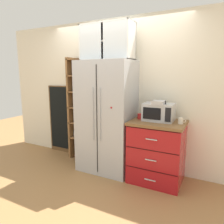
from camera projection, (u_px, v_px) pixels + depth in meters
ground_plane at (106, 169)px, 3.58m from camera, size 10.55×10.55×0.00m
wall_back_cream at (116, 94)px, 3.70m from camera, size 4.87×0.10×2.55m
refrigerator at (107, 117)px, 3.45m from camera, size 0.89×0.65×1.83m
pantry_shelf_column at (81, 109)px, 3.96m from camera, size 0.45×0.29×1.92m
counter_cabinet at (157, 151)px, 3.14m from camera, size 0.79×0.66×0.93m
microwave at (159, 112)px, 3.07m from camera, size 0.44×0.33×0.26m
coffee_maker at (159, 111)px, 3.03m from camera, size 0.17×0.20×0.31m
mug_cream at (181, 121)px, 2.88m from camera, size 0.11×0.07×0.09m
mug_red at (140, 116)px, 3.20m from camera, size 0.12×0.09×0.08m
bottle_cobalt at (158, 114)px, 3.00m from camera, size 0.06×0.06×0.26m
upper_cabinet at (108, 43)px, 3.27m from camera, size 0.86×0.32×0.56m
chalkboard_menu at (61, 119)px, 4.29m from camera, size 0.60×0.04×1.39m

